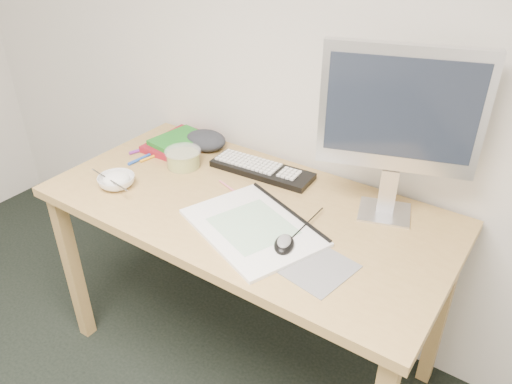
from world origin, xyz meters
TOP-DOWN VIEW (x-y plane):
  - desk at (0.14, 1.43)m, footprint 1.40×0.70m
  - mousepad at (0.49, 1.27)m, footprint 0.24×0.23m
  - sketchpad at (0.24, 1.32)m, footprint 0.51×0.44m
  - keyboard at (0.06, 1.64)m, footprint 0.40×0.15m
  - monitor at (0.55, 1.64)m, footprint 0.47×0.19m
  - mouse at (0.38, 1.29)m, footprint 0.09×0.11m
  - rice_bowl at (-0.31, 1.26)m, footprint 0.14×0.14m
  - chopsticks at (-0.31, 1.23)m, footprint 0.21×0.05m
  - fruit_tub at (-0.21, 1.51)m, footprint 0.14×0.14m
  - book_red at (-0.34, 1.63)m, footprint 0.21×0.27m
  - book_green at (-0.33, 1.62)m, footprint 0.18×0.23m
  - cloth_lump at (-0.25, 1.69)m, footprint 0.18×0.16m
  - pencil_pink at (0.06, 1.47)m, footprint 0.18×0.07m
  - pencil_tan at (0.14, 1.44)m, footprint 0.12×0.12m
  - pencil_black at (0.27, 1.46)m, footprint 0.20×0.06m
  - marker_blue at (-0.39, 1.46)m, footprint 0.03×0.14m
  - marker_orange at (-0.36, 1.50)m, footprint 0.03×0.12m
  - marker_purple at (-0.44, 1.53)m, footprint 0.06×0.14m

SIDE VIEW (x-z plane):
  - desk at x=0.14m, z-range 0.29..1.04m
  - mousepad at x=0.49m, z-range 0.75..0.75m
  - pencil_tan at x=0.14m, z-range 0.75..0.76m
  - pencil_pink at x=0.06m, z-range 0.75..0.76m
  - pencil_black at x=0.27m, z-range 0.75..0.76m
  - marker_orange at x=-0.36m, z-range 0.75..0.76m
  - sketchpad at x=0.24m, z-range 0.75..0.76m
  - marker_blue at x=-0.39m, z-range 0.75..0.76m
  - marker_purple at x=-0.44m, z-range 0.75..0.76m
  - keyboard at x=0.06m, z-range 0.75..0.77m
  - book_red at x=-0.34m, z-range 0.75..0.78m
  - rice_bowl at x=-0.31m, z-range 0.75..0.79m
  - mouse at x=0.38m, z-range 0.76..0.79m
  - cloth_lump at x=-0.25m, z-range 0.75..0.81m
  - fruit_tub at x=-0.21m, z-range 0.75..0.82m
  - book_green at x=-0.33m, z-range 0.78..0.80m
  - chopsticks at x=-0.31m, z-range 0.79..0.80m
  - monitor at x=0.55m, z-range 0.82..1.38m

